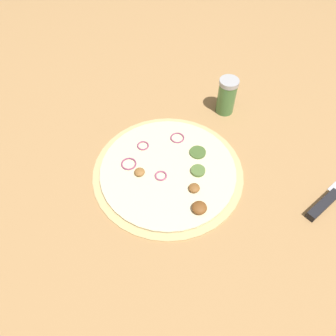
# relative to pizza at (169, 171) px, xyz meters

# --- Properties ---
(ground_plane) EXTENTS (3.00, 3.00, 0.00)m
(ground_plane) POSITION_rel_pizza_xyz_m (-0.00, 0.00, -0.01)
(ground_plane) COLOR tan
(pizza) EXTENTS (0.36, 0.36, 0.03)m
(pizza) POSITION_rel_pizza_xyz_m (0.00, 0.00, 0.00)
(pizza) COLOR #D6B77A
(pizza) RESTS_ON ground_plane
(spice_jar) EXTENTS (0.05, 0.05, 0.10)m
(spice_jar) POSITION_rel_pizza_xyz_m (0.06, 0.26, 0.05)
(spice_jar) COLOR #4C7F42
(spice_jar) RESTS_ON ground_plane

